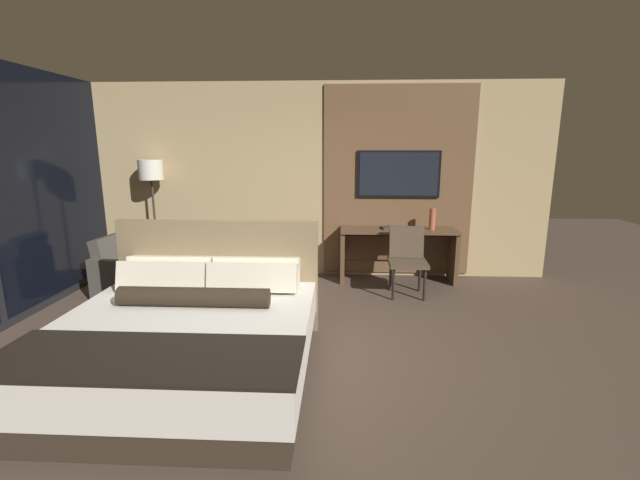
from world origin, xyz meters
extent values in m
plane|color=#4C3D33|center=(0.00, 0.00, 0.00)|extent=(16.00, 16.00, 0.00)
cube|color=tan|center=(0.00, 2.60, 1.40)|extent=(7.20, 0.06, 2.80)
cube|color=brown|center=(1.41, 2.56, 1.40)|extent=(2.13, 0.03, 2.70)
cube|color=black|center=(-2.98, 0.40, 0.04)|extent=(0.05, 6.00, 0.08)
cube|color=#33281E|center=(-0.68, -0.51, 0.11)|extent=(1.98, 1.97, 0.22)
cube|color=silver|center=(-0.68, -0.51, 0.38)|extent=(2.04, 2.03, 0.32)
cube|color=black|center=(-0.68, -1.17, 0.55)|extent=(2.06, 0.71, 0.02)
cube|color=#7F6B4C|center=(-0.68, 0.55, 0.58)|extent=(2.08, 0.08, 1.17)
cube|color=beige|center=(-1.11, 0.41, 0.68)|extent=(0.86, 0.23, 0.31)
cube|color=beige|center=(-0.24, 0.41, 0.68)|extent=(0.86, 0.23, 0.31)
cube|color=beige|center=(-1.11, 0.20, 0.68)|extent=(0.86, 0.25, 0.32)
cube|color=beige|center=(-0.24, 0.20, 0.68)|extent=(0.86, 0.25, 0.32)
cylinder|color=#2D2319|center=(-0.68, -0.22, 0.62)|extent=(1.33, 0.17, 0.17)
cube|color=brown|center=(1.41, 2.28, 0.74)|extent=(1.63, 0.49, 0.03)
cube|color=brown|center=(0.62, 2.28, 0.36)|extent=(0.06, 0.44, 0.73)
cube|color=brown|center=(2.20, 2.28, 0.36)|extent=(0.06, 0.44, 0.73)
cube|color=brown|center=(1.41, 2.51, 0.44)|extent=(1.51, 0.02, 0.36)
cube|color=black|center=(1.41, 2.52, 1.52)|extent=(1.18, 0.04, 0.66)
cube|color=black|center=(1.41, 2.50, 1.52)|extent=(1.11, 0.01, 0.61)
cube|color=#4C3D2D|center=(1.46, 1.67, 0.44)|extent=(0.49, 0.47, 0.05)
cube|color=#4C3D2D|center=(1.46, 1.87, 0.67)|extent=(0.45, 0.11, 0.42)
cylinder|color=black|center=(1.26, 1.49, 0.21)|extent=(0.04, 0.04, 0.41)
cylinder|color=black|center=(1.65, 1.48, 0.21)|extent=(0.04, 0.04, 0.41)
cylinder|color=black|center=(1.27, 1.85, 0.21)|extent=(0.04, 0.04, 0.41)
cylinder|color=black|center=(1.66, 1.85, 0.21)|extent=(0.04, 0.04, 0.41)
cube|color=#47423D|center=(-2.12, 1.60, 0.20)|extent=(0.81, 0.66, 0.40)
cube|color=#47423D|center=(-2.43, 1.62, 0.58)|extent=(0.25, 0.62, 0.38)
cube|color=#47423D|center=(-2.15, 1.25, 0.27)|extent=(0.77, 0.16, 0.54)
cube|color=#47423D|center=(-2.10, 1.95, 0.27)|extent=(0.77, 0.16, 0.54)
cylinder|color=#282623|center=(-2.12, 2.33, 0.01)|extent=(0.28, 0.28, 0.03)
cylinder|color=#332D28|center=(-2.12, 2.33, 0.74)|extent=(0.03, 0.03, 1.48)
cylinder|color=silver|center=(-2.12, 2.33, 1.58)|extent=(0.34, 0.34, 0.28)
cylinder|color=#B2563D|center=(1.87, 2.28, 0.91)|extent=(0.08, 0.08, 0.30)
cube|color=#332D28|center=(1.28, 2.31, 0.78)|extent=(0.25, 0.21, 0.03)
camera|label=1|loc=(0.60, -3.68, 1.91)|focal=24.00mm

